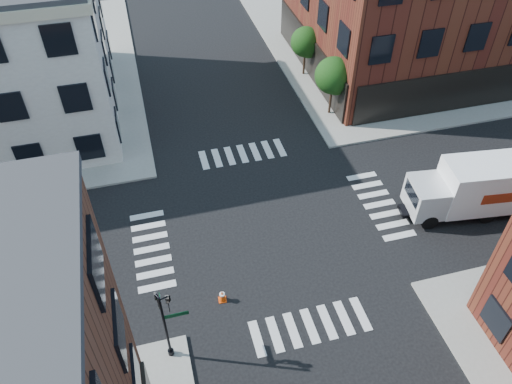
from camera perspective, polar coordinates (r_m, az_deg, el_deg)
The scene contains 7 objects.
ground at distance 29.55m, azimuth 1.68°, elevation -3.85°, with size 120.00×120.00×0.00m, color black.
sidewalk_ne at distance 53.04m, azimuth 18.12°, elevation 17.15°, with size 30.00×30.00×0.15m, color gray.
tree_near at distance 37.13m, azimuth 8.91°, elevation 12.83°, with size 2.69×2.69×4.49m.
tree_far at distance 42.14m, azimuth 5.78°, elevation 16.54°, with size 2.43×2.43×4.07m.
signal_pole at distance 22.58m, azimuth -10.30°, elevation -14.08°, with size 1.29×1.24×4.60m.
box_truck at distance 31.91m, azimuth 24.02°, elevation 0.48°, with size 8.14×3.33×3.60m.
traffic_cone at distance 26.01m, azimuth -3.89°, elevation -11.75°, with size 0.44×0.44×0.75m.
Camera 1 is at (-6.01, -19.25, 21.60)m, focal length 35.00 mm.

